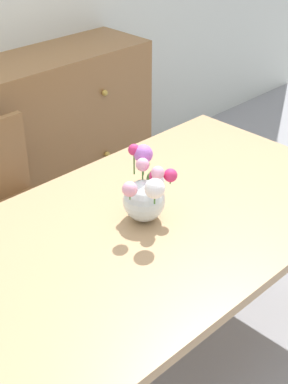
{
  "coord_description": "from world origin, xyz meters",
  "views": [
    {
      "loc": [
        -1.26,
        -1.26,
        1.98
      ],
      "look_at": [
        0.01,
        0.03,
        0.88
      ],
      "focal_mm": 52.92,
      "sensor_mm": 36.0,
      "label": 1
    }
  ],
  "objects_px": {
    "dresser": "(43,140)",
    "flower_vase": "(146,193)",
    "chair_far": "(5,202)",
    "dining_table": "(148,239)"
  },
  "relations": [
    {
      "from": "dresser",
      "to": "flower_vase",
      "type": "distance_m",
      "value": 1.42
    },
    {
      "from": "chair_far",
      "to": "flower_vase",
      "type": "bearing_deg",
      "value": 98.93
    },
    {
      "from": "dining_table",
      "to": "chair_far",
      "type": "relative_size",
      "value": 2.09
    },
    {
      "from": "dining_table",
      "to": "chair_far",
      "type": "height_order",
      "value": "chair_far"
    },
    {
      "from": "chair_far",
      "to": "dresser",
      "type": "relative_size",
      "value": 0.64
    },
    {
      "from": "dresser",
      "to": "chair_far",
      "type": "bearing_deg",
      "value": -139.95
    },
    {
      "from": "dining_table",
      "to": "dresser",
      "type": "height_order",
      "value": "dresser"
    },
    {
      "from": "chair_far",
      "to": "dresser",
      "type": "bearing_deg",
      "value": -139.95
    },
    {
      "from": "dining_table",
      "to": "dresser",
      "type": "relative_size",
      "value": 1.34
    },
    {
      "from": "dining_table",
      "to": "flower_vase",
      "type": "xyz_separation_m",
      "value": [
        0.01,
        0.03,
        0.2
      ]
    }
  ]
}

